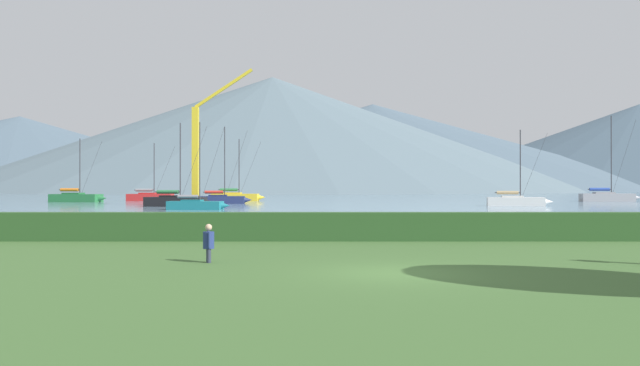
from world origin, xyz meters
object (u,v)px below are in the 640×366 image
at_px(sailboat_slip_2, 198,204).
at_px(sailboat_slip_7, 518,201).
at_px(sailboat_slip_4, 610,197).
at_px(person_seated_viewer, 211,241).
at_px(sailboat_slip_8, 153,197).
at_px(sailboat_slip_9, 178,201).
at_px(sailboat_slip_3, 238,197).
at_px(sailboat_slip_5, 79,197).
at_px(sailboat_slip_6, 223,199).
at_px(dock_crane, 200,160).

xyz_separation_m(sailboat_slip_2, sailboat_slip_7, (37.19, 12.47, 0.10)).
xyz_separation_m(sailboat_slip_4, person_seated_viewer, (-49.59, -81.88, -0.10)).
bearing_deg(sailboat_slip_8, sailboat_slip_9, -68.68).
height_order(sailboat_slip_3, sailboat_slip_9, sailboat_slip_3).
bearing_deg(sailboat_slip_2, sailboat_slip_3, 98.36).
height_order(sailboat_slip_5, sailboat_slip_6, sailboat_slip_6).
bearing_deg(sailboat_slip_9, sailboat_slip_5, 145.52).
height_order(sailboat_slip_5, sailboat_slip_8, sailboat_slip_5).
xyz_separation_m(sailboat_slip_9, person_seated_viewer, (13.75, -56.83, -0.01)).
relative_size(sailboat_slip_6, sailboat_slip_7, 1.14).
relative_size(sailboat_slip_3, sailboat_slip_8, 1.07).
relative_size(sailboat_slip_8, sailboat_slip_9, 0.95).
relative_size(sailboat_slip_6, sailboat_slip_8, 1.12).
distance_m(sailboat_slip_3, sailboat_slip_6, 16.10).
bearing_deg(sailboat_slip_4, sailboat_slip_3, -176.04).
height_order(sailboat_slip_6, sailboat_slip_7, sailboat_slip_6).
bearing_deg(sailboat_slip_3, person_seated_viewer, -80.59).
relative_size(sailboat_slip_8, person_seated_viewer, 7.67).
distance_m(sailboat_slip_2, sailboat_slip_3, 39.09).
distance_m(sailboat_slip_2, sailboat_slip_7, 39.23).
bearing_deg(sailboat_slip_5, sailboat_slip_2, -42.29).
distance_m(sailboat_slip_6, dock_crane, 9.82).
distance_m(sailboat_slip_7, sailboat_slip_8, 59.00).
distance_m(sailboat_slip_5, sailboat_slip_6, 25.34).
xyz_separation_m(sailboat_slip_3, sailboat_slip_6, (0.08, -16.10, -0.08)).
xyz_separation_m(sailboat_slip_9, dock_crane, (1.84, 4.08, 5.05)).
bearing_deg(sailboat_slip_2, sailboat_slip_9, 119.53).
xyz_separation_m(sailboat_slip_7, sailboat_slip_8, (-52.33, 27.23, 0.05)).
distance_m(sailboat_slip_6, sailboat_slip_7, 39.51).
bearing_deg(sailboat_slip_6, sailboat_slip_7, -18.54).
bearing_deg(dock_crane, sailboat_slip_3, 86.16).
relative_size(sailboat_slip_2, dock_crane, 0.52).
xyz_separation_m(sailboat_slip_8, person_seated_viewer, (24.44, -85.86, -0.02)).
relative_size(sailboat_slip_2, sailboat_slip_8, 0.95).
distance_m(sailboat_slip_2, person_seated_viewer, 47.08).
height_order(sailboat_slip_7, sailboat_slip_9, sailboat_slip_9).
distance_m(sailboat_slip_4, sailboat_slip_7, 31.81).
relative_size(sailboat_slip_7, sailboat_slip_8, 0.98).
bearing_deg(sailboat_slip_7, person_seated_viewer, -104.26).
xyz_separation_m(sailboat_slip_8, dock_crane, (12.54, -24.94, 5.04)).
distance_m(sailboat_slip_4, person_seated_viewer, 95.72).
relative_size(sailboat_slip_4, dock_crane, 0.79).
xyz_separation_m(sailboat_slip_4, sailboat_slip_7, (-21.70, -23.25, -0.14)).
distance_m(sailboat_slip_5, sailboat_slip_8, 12.18).
distance_m(sailboat_slip_7, dock_crane, 40.19).
height_order(sailboat_slip_4, sailboat_slip_8, sailboat_slip_4).
xyz_separation_m(sailboat_slip_3, sailboat_slip_7, (38.17, -26.61, -0.08)).
relative_size(sailboat_slip_7, person_seated_viewer, 7.54).
relative_size(sailboat_slip_3, sailboat_slip_7, 1.08).
relative_size(sailboat_slip_6, dock_crane, 0.62).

